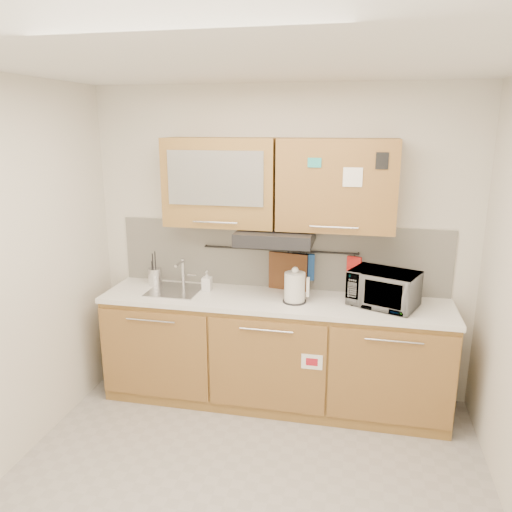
% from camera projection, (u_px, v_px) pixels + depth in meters
% --- Properties ---
extents(floor, '(3.20, 3.20, 0.00)m').
position_uv_depth(floor, '(240.00, 499.00, 3.14)').
color(floor, '#9E9993').
rests_on(floor, ground).
extents(ceiling, '(3.20, 3.20, 0.00)m').
position_uv_depth(ceiling, '(235.00, 58.00, 2.47)').
color(ceiling, white).
rests_on(ceiling, wall_back).
extents(wall_back, '(3.20, 0.00, 3.20)m').
position_uv_depth(wall_back, '(281.00, 244.00, 4.22)').
color(wall_back, silver).
rests_on(wall_back, ground).
extents(base_cabinet, '(2.80, 0.64, 0.88)m').
position_uv_depth(base_cabinet, '(273.00, 357.00, 4.16)').
color(base_cabinet, olive).
rests_on(base_cabinet, floor).
extents(countertop, '(2.82, 0.62, 0.04)m').
position_uv_depth(countertop, '(274.00, 301.00, 4.03)').
color(countertop, white).
rests_on(countertop, base_cabinet).
extents(backsplash, '(2.80, 0.02, 0.56)m').
position_uv_depth(backsplash, '(280.00, 256.00, 4.24)').
color(backsplash, silver).
rests_on(backsplash, countertop).
extents(upper_cabinets, '(1.82, 0.37, 0.70)m').
position_uv_depth(upper_cabinets, '(277.00, 184.00, 3.92)').
color(upper_cabinets, olive).
rests_on(upper_cabinets, wall_back).
extents(range_hood, '(0.60, 0.46, 0.10)m').
position_uv_depth(range_hood, '(276.00, 236.00, 3.95)').
color(range_hood, black).
rests_on(range_hood, upper_cabinets).
extents(sink, '(0.42, 0.40, 0.26)m').
position_uv_depth(sink, '(175.00, 290.00, 4.21)').
color(sink, silver).
rests_on(sink, countertop).
extents(utensil_rail, '(1.30, 0.02, 0.02)m').
position_uv_depth(utensil_rail, '(280.00, 250.00, 4.18)').
color(utensil_rail, black).
rests_on(utensil_rail, backsplash).
extents(utensil_crock, '(0.15, 0.15, 0.30)m').
position_uv_depth(utensil_crock, '(155.00, 276.00, 4.35)').
color(utensil_crock, silver).
rests_on(utensil_crock, countertop).
extents(kettle, '(0.21, 0.19, 0.29)m').
position_uv_depth(kettle, '(295.00, 288.00, 3.92)').
color(kettle, silver).
rests_on(kettle, countertop).
extents(toaster, '(0.30, 0.24, 0.20)m').
position_uv_depth(toaster, '(384.00, 292.00, 3.86)').
color(toaster, black).
rests_on(toaster, countertop).
extents(microwave, '(0.59, 0.50, 0.28)m').
position_uv_depth(microwave, '(384.00, 288.00, 3.84)').
color(microwave, '#999999').
rests_on(microwave, countertop).
extents(soap_bottle, '(0.08, 0.08, 0.17)m').
position_uv_depth(soap_bottle, '(207.00, 281.00, 4.20)').
color(soap_bottle, '#999999').
rests_on(soap_bottle, countertop).
extents(cutting_board, '(0.33, 0.08, 0.41)m').
position_uv_depth(cutting_board, '(288.00, 277.00, 4.21)').
color(cutting_board, brown).
rests_on(cutting_board, utensil_rail).
extents(oven_mitt, '(0.14, 0.05, 0.22)m').
position_uv_depth(oven_mitt, '(306.00, 267.00, 4.16)').
color(oven_mitt, navy).
rests_on(oven_mitt, utensil_rail).
extents(dark_pouch, '(0.15, 0.06, 0.22)m').
position_uv_depth(dark_pouch, '(300.00, 267.00, 4.17)').
color(dark_pouch, black).
rests_on(dark_pouch, utensil_rail).
extents(pot_holder, '(0.12, 0.05, 0.15)m').
position_uv_depth(pot_holder, '(354.00, 265.00, 4.07)').
color(pot_holder, red).
rests_on(pot_holder, utensil_rail).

